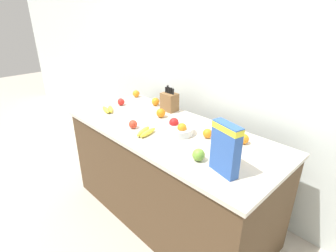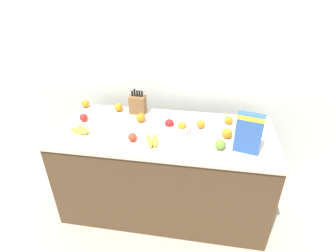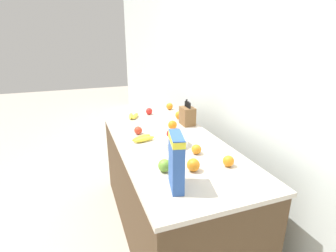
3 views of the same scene
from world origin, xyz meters
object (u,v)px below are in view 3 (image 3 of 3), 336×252
at_px(banana_bunch_left, 133,116).
at_px(banana_bunch_right, 143,138).
at_px(apple_middle, 149,111).
at_px(orange_by_cereal, 170,106).
at_px(orange_front_left, 172,125).
at_px(apple_leftmost, 164,166).
at_px(apple_rightmost, 138,130).
at_px(orange_mid_left, 228,161).
at_px(orange_front_center, 196,149).
at_px(knife_block, 187,116).
at_px(orange_front_right, 193,165).
at_px(cereal_box, 176,159).
at_px(fruit_bowl, 173,141).
at_px(orange_near_bowl, 179,115).

height_order(banana_bunch_left, banana_bunch_right, same).
relative_size(apple_middle, orange_by_cereal, 0.93).
bearing_deg(orange_front_left, apple_leftmost, -24.61).
distance_m(apple_rightmost, orange_mid_left, 0.87).
height_order(banana_bunch_left, orange_front_center, orange_front_center).
bearing_deg(apple_leftmost, banana_bunch_left, 176.81).
relative_size(knife_block, apple_middle, 3.98).
bearing_deg(apple_middle, apple_leftmost, -11.75).
height_order(orange_front_center, orange_front_right, orange_front_right).
height_order(knife_block, orange_by_cereal, knife_block).
bearing_deg(apple_leftmost, cereal_box, 0.52).
distance_m(apple_middle, orange_front_right, 1.27).
bearing_deg(orange_by_cereal, apple_rightmost, -39.50).
distance_m(cereal_box, banana_bunch_right, 0.73).
bearing_deg(apple_rightmost, apple_middle, 154.59).
bearing_deg(fruit_bowl, apple_rightmost, -148.52).
relative_size(banana_bunch_left, orange_near_bowl, 2.38).
relative_size(orange_front_center, orange_front_right, 0.86).
xyz_separation_m(knife_block, apple_leftmost, (0.77, -0.50, -0.05)).
relative_size(fruit_bowl, orange_front_right, 2.91).
height_order(banana_bunch_right, orange_mid_left, orange_mid_left).
bearing_deg(knife_block, orange_near_bowl, -178.85).
distance_m(apple_middle, apple_rightmost, 0.59).
height_order(cereal_box, orange_front_right, cereal_box).
height_order(banana_bunch_left, apple_middle, apple_middle).
bearing_deg(orange_near_bowl, orange_by_cereal, 175.20).
bearing_deg(banana_bunch_left, cereal_box, -2.66).
relative_size(fruit_bowl, orange_front_center, 3.39).
distance_m(orange_mid_left, orange_by_cereal, 1.41).
relative_size(apple_leftmost, orange_mid_left, 1.10).
height_order(knife_block, orange_front_right, knife_block).
bearing_deg(fruit_bowl, orange_by_cereal, 161.07).
distance_m(banana_bunch_left, banana_bunch_right, 0.63).
height_order(knife_block, banana_bunch_left, knife_block).
height_order(orange_front_center, orange_front_left, orange_front_left).
height_order(banana_bunch_left, orange_by_cereal, orange_by_cereal).
distance_m(banana_bunch_left, apple_middle, 0.20).
relative_size(apple_middle, orange_mid_left, 0.95).
distance_m(knife_block, orange_near_bowl, 0.20).
relative_size(orange_by_cereal, orange_near_bowl, 0.96).
xyz_separation_m(orange_front_center, orange_near_bowl, (-0.81, 0.20, 0.00)).
xyz_separation_m(banana_bunch_left, orange_front_center, (0.99, 0.23, 0.01)).
bearing_deg(orange_front_right, orange_mid_left, 84.77).
bearing_deg(cereal_box, apple_leftmost, -166.25).
height_order(fruit_bowl, orange_front_left, fruit_bowl).
relative_size(fruit_bowl, banana_bunch_right, 1.22).
xyz_separation_m(fruit_bowl, orange_front_left, (-0.34, 0.12, 0.00)).
bearing_deg(fruit_bowl, cereal_box, -19.38).
bearing_deg(orange_mid_left, knife_block, 174.04).
xyz_separation_m(knife_block, fruit_bowl, (0.41, -0.30, -0.05)).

